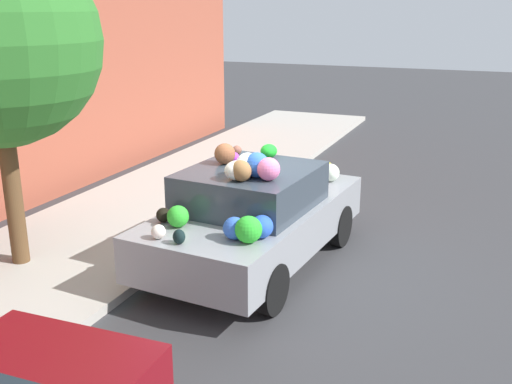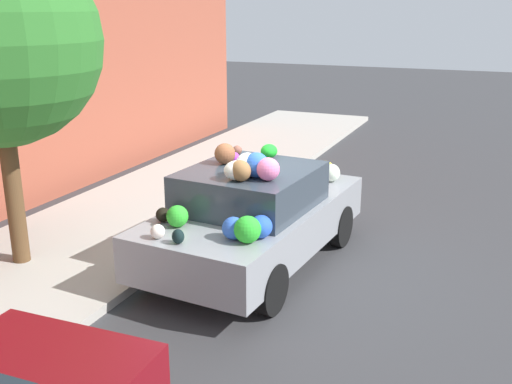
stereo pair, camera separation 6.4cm
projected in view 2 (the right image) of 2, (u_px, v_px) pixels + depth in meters
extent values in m
plane|color=#38383A|center=(256.00, 263.00, 8.76)|extent=(60.00, 60.00, 0.00)
cube|color=#B2ADA3|center=(104.00, 233.00, 9.75)|extent=(24.00, 3.20, 0.12)
cylinder|color=brown|center=(13.00, 190.00, 8.25)|extent=(0.24, 0.24, 2.09)
cylinder|color=red|center=(243.00, 176.00, 11.82)|extent=(0.20, 0.20, 0.55)
sphere|color=red|center=(242.00, 159.00, 11.72)|extent=(0.18, 0.18, 0.18)
cube|color=gray|center=(256.00, 223.00, 8.57)|extent=(4.09, 2.15, 0.61)
cube|color=#333D47|center=(251.00, 188.00, 8.26)|extent=(1.90, 1.76, 0.54)
cylinder|color=black|center=(245.00, 210.00, 10.07)|extent=(0.66, 0.23, 0.65)
cylinder|color=black|center=(341.00, 226.00, 9.32)|extent=(0.66, 0.23, 0.65)
cylinder|color=black|center=(157.00, 262.00, 8.00)|extent=(0.66, 0.23, 0.65)
cylinder|color=black|center=(271.00, 289.00, 7.25)|extent=(0.66, 0.23, 0.65)
sphere|color=green|center=(247.00, 230.00, 7.01)|extent=(0.36, 0.36, 0.33)
ellipsoid|color=olive|center=(240.00, 171.00, 7.58)|extent=(0.41, 0.41, 0.27)
ellipsoid|color=orange|center=(285.00, 182.00, 9.20)|extent=(0.21, 0.22, 0.15)
ellipsoid|color=green|center=(269.00, 151.00, 8.75)|extent=(0.34, 0.30, 0.20)
ellipsoid|color=pink|center=(278.00, 169.00, 9.69)|extent=(0.50, 0.50, 0.28)
ellipsoid|color=purple|center=(301.00, 177.00, 9.37)|extent=(0.37, 0.35, 0.22)
sphere|color=brown|center=(225.00, 154.00, 8.39)|extent=(0.31, 0.31, 0.30)
sphere|color=brown|center=(237.00, 150.00, 8.93)|extent=(0.19, 0.19, 0.14)
ellipsoid|color=yellow|center=(323.00, 169.00, 9.69)|extent=(0.48, 0.43, 0.28)
sphere|color=green|center=(177.00, 216.00, 7.52)|extent=(0.32, 0.32, 0.28)
sphere|color=black|center=(265.00, 165.00, 8.04)|extent=(0.25, 0.25, 0.18)
sphere|color=white|center=(331.00, 173.00, 9.47)|extent=(0.30, 0.30, 0.28)
ellipsoid|color=blue|center=(261.00, 227.00, 7.18)|extent=(0.39, 0.36, 0.28)
sphere|color=black|center=(163.00, 215.00, 7.71)|extent=(0.21, 0.21, 0.19)
sphere|color=blue|center=(233.00, 228.00, 7.12)|extent=(0.38, 0.38, 0.28)
ellipsoid|color=#F0A216|center=(312.00, 169.00, 9.77)|extent=(0.29, 0.28, 0.23)
sphere|color=pink|center=(268.00, 169.00, 7.59)|extent=(0.31, 0.31, 0.30)
sphere|color=white|center=(247.00, 165.00, 7.79)|extent=(0.32, 0.32, 0.31)
sphere|color=#AE36BD|center=(234.00, 157.00, 8.48)|extent=(0.21, 0.21, 0.15)
sphere|color=pink|center=(261.00, 177.00, 9.31)|extent=(0.34, 0.34, 0.24)
sphere|color=white|center=(158.00, 232.00, 7.16)|extent=(0.21, 0.21, 0.18)
ellipsoid|color=black|center=(178.00, 236.00, 7.00)|extent=(0.22, 0.22, 0.18)
sphere|color=blue|center=(247.00, 171.00, 9.67)|extent=(0.29, 0.29, 0.22)
sphere|color=blue|center=(256.00, 165.00, 7.73)|extent=(0.45, 0.45, 0.33)
ellipsoid|color=white|center=(237.00, 170.00, 7.63)|extent=(0.45, 0.44, 0.25)
ellipsoid|color=pink|center=(320.00, 172.00, 9.50)|extent=(0.34, 0.31, 0.31)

